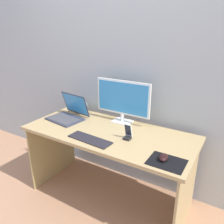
% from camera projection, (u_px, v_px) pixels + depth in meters
% --- Properties ---
extents(ground_plane, '(8.00, 8.00, 0.00)m').
position_uv_depth(ground_plane, '(109.00, 196.00, 2.25)').
color(ground_plane, tan).
extents(wall_back, '(6.00, 0.04, 2.50)m').
position_uv_depth(wall_back, '(132.00, 65.00, 2.15)').
color(wall_back, '#A7B2B8').
rests_on(wall_back, ground_plane).
extents(desk, '(1.52, 0.68, 0.72)m').
position_uv_depth(desk, '(109.00, 146.00, 2.05)').
color(desk, tan).
rests_on(desk, ground_plane).
extents(monitor, '(0.55, 0.14, 0.41)m').
position_uv_depth(monitor, '(123.00, 100.00, 2.12)').
color(monitor, white).
rests_on(monitor, desk).
extents(laptop, '(0.38, 0.36, 0.24)m').
position_uv_depth(laptop, '(68.00, 114.00, 2.27)').
color(laptop, '#33374C').
rests_on(laptop, desk).
extents(fishbowl, '(0.15, 0.15, 0.15)m').
position_uv_depth(fishbowl, '(81.00, 106.00, 2.41)').
color(fishbowl, silver).
rests_on(fishbowl, desk).
extents(keyboard_external, '(0.39, 0.15, 0.01)m').
position_uv_depth(keyboard_external, '(90.00, 139.00, 1.85)').
color(keyboard_external, '#262329').
rests_on(keyboard_external, desk).
extents(mousepad, '(0.25, 0.20, 0.00)m').
position_uv_depth(mousepad, '(167.00, 162.00, 1.55)').
color(mousepad, black).
rests_on(mousepad, desk).
extents(mouse, '(0.07, 0.11, 0.04)m').
position_uv_depth(mouse, '(164.00, 157.00, 1.57)').
color(mouse, black).
rests_on(mouse, mousepad).
extents(phone_in_dock, '(0.06, 0.06, 0.14)m').
position_uv_depth(phone_in_dock, '(128.00, 134.00, 1.85)').
color(phone_in_dock, black).
rests_on(phone_in_dock, desk).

